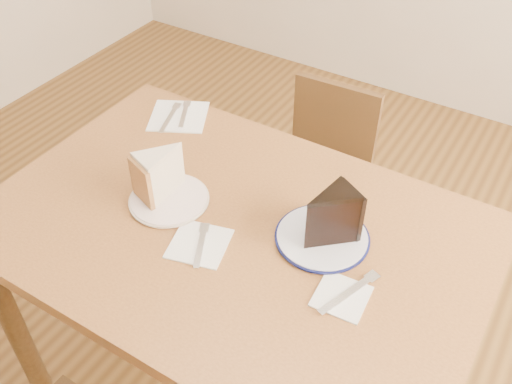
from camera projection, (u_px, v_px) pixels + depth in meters
The scene contains 13 objects.
table at pixel (233, 253), 1.44m from camera, with size 1.20×0.80×0.75m.
chair_far at pixel (318, 179), 2.03m from camera, with size 0.38×0.38×0.74m.
plate_cream at pixel (169, 200), 1.43m from camera, with size 0.19×0.19×0.01m, color silver.
plate_navy at pixel (322, 237), 1.33m from camera, with size 0.21×0.21×0.01m, color silver.
carrot_cake at pixel (164, 173), 1.41m from camera, with size 0.08×0.12×0.11m, color beige, non-canonical shape.
chocolate_cake at pixel (327, 220), 1.28m from camera, with size 0.08×0.12×0.13m, color black, non-canonical shape.
napkin_cream at pixel (199, 244), 1.33m from camera, with size 0.13×0.13×0.00m, color white.
napkin_navy at pixel (341, 296), 1.21m from camera, with size 0.11×0.11×0.00m, color white.
napkin_spare at pixel (179, 116), 1.72m from camera, with size 0.17×0.17×0.00m, color white.
fork_cream at pixel (201, 246), 1.32m from camera, with size 0.01×0.14×0.00m, color white.
knife_navy at pixel (349, 293), 1.21m from camera, with size 0.02×0.17×0.00m, color silver.
fork_spare at pixel (184, 114), 1.72m from camera, with size 0.01×0.14×0.00m, color silver.
knife_spare at pixel (170, 118), 1.70m from camera, with size 0.01×0.16×0.00m, color silver.
Camera 1 is at (0.56, -0.80, 1.72)m, focal length 40.00 mm.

